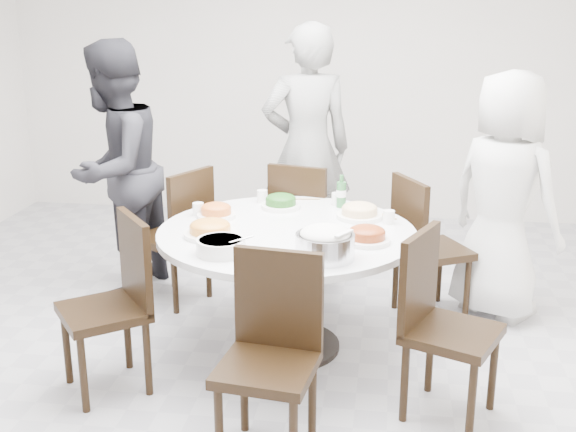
# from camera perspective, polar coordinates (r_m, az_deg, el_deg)

# --- Properties ---
(floor) EXTENTS (6.00, 6.00, 0.01)m
(floor) POSITION_cam_1_polar(r_m,az_deg,el_deg) (4.35, -1.07, -11.11)
(floor) COLOR #A6A6AA
(floor) RESTS_ON ground
(wall_back) EXTENTS (6.00, 0.01, 2.80)m
(wall_back) POSITION_cam_1_polar(r_m,az_deg,el_deg) (6.85, 2.95, 11.49)
(wall_back) COLOR silver
(wall_back) RESTS_ON ground
(dining_table) EXTENTS (1.50, 1.50, 0.75)m
(dining_table) POSITION_cam_1_polar(r_m,az_deg,el_deg) (4.31, -0.09, -5.87)
(dining_table) COLOR white
(dining_table) RESTS_ON floor
(chair_ne) EXTENTS (0.57, 0.57, 0.95)m
(chair_ne) POSITION_cam_1_polar(r_m,az_deg,el_deg) (4.81, 11.37, -2.44)
(chair_ne) COLOR black
(chair_ne) RESTS_ON floor
(chair_n) EXTENTS (0.51, 0.51, 0.95)m
(chair_n) POSITION_cam_1_polar(r_m,az_deg,el_deg) (5.17, 1.45, -0.74)
(chair_n) COLOR black
(chair_n) RESTS_ON floor
(chair_nw) EXTENTS (0.56, 0.56, 0.95)m
(chair_nw) POSITION_cam_1_polar(r_m,az_deg,el_deg) (5.02, -9.13, -1.50)
(chair_nw) COLOR black
(chair_nw) RESTS_ON floor
(chair_sw) EXTENTS (0.59, 0.59, 0.95)m
(chair_sw) POSITION_cam_1_polar(r_m,az_deg,el_deg) (3.95, -14.42, -7.04)
(chair_sw) COLOR black
(chair_sw) RESTS_ON floor
(chair_s) EXTENTS (0.47, 0.47, 0.95)m
(chair_s) POSITION_cam_1_polar(r_m,az_deg,el_deg) (3.28, -1.69, -11.58)
(chair_s) COLOR black
(chair_s) RESTS_ON floor
(chair_se) EXTENTS (0.55, 0.55, 0.95)m
(chair_se) POSITION_cam_1_polar(r_m,az_deg,el_deg) (3.68, 12.89, -8.73)
(chair_se) COLOR black
(chair_se) RESTS_ON floor
(diner_right) EXTENTS (0.94, 0.91, 1.62)m
(diner_right) POSITION_cam_1_polar(r_m,az_deg,el_deg) (4.85, 16.70, 1.48)
(diner_right) COLOR silver
(diner_right) RESTS_ON floor
(diner_middle) EXTENTS (0.79, 0.64, 1.88)m
(diner_middle) POSITION_cam_1_polar(r_m,az_deg,el_deg) (5.48, 1.50, 5.29)
(diner_middle) COLOR black
(diner_middle) RESTS_ON floor
(diner_left) EXTENTS (0.80, 0.96, 1.78)m
(diner_left) POSITION_cam_1_polar(r_m,az_deg,el_deg) (5.14, -13.57, 3.49)
(diner_left) COLOR black
(diner_left) RESTS_ON floor
(dish_greens) EXTENTS (0.25, 0.25, 0.06)m
(dish_greens) POSITION_cam_1_polar(r_m,az_deg,el_deg) (4.60, -0.58, 1.01)
(dish_greens) COLOR white
(dish_greens) RESTS_ON dining_table
(dish_pale) EXTENTS (0.28, 0.28, 0.07)m
(dish_pale) POSITION_cam_1_polar(r_m,az_deg,el_deg) (4.41, 5.67, 0.30)
(dish_pale) COLOR white
(dish_pale) RESTS_ON dining_table
(dish_orange) EXTENTS (0.24, 0.24, 0.06)m
(dish_orange) POSITION_cam_1_polar(r_m,az_deg,el_deg) (4.42, -5.69, 0.27)
(dish_orange) COLOR white
(dish_orange) RESTS_ON dining_table
(dish_redbrown) EXTENTS (0.26, 0.26, 0.07)m
(dish_redbrown) POSITION_cam_1_polar(r_m,az_deg,el_deg) (3.98, 6.24, -1.64)
(dish_redbrown) COLOR white
(dish_redbrown) RESTS_ON dining_table
(dish_tofu) EXTENTS (0.30, 0.30, 0.08)m
(dish_tofu) POSITION_cam_1_polar(r_m,az_deg,el_deg) (4.08, -6.17, -1.09)
(dish_tofu) COLOR white
(dish_tofu) RESTS_ON dining_table
(rice_bowl) EXTENTS (0.31, 0.31, 0.13)m
(rice_bowl) POSITION_cam_1_polar(r_m,az_deg,el_deg) (3.71, 2.94, -2.41)
(rice_bowl) COLOR silver
(rice_bowl) RESTS_ON dining_table
(soup_bowl) EXTENTS (0.26, 0.26, 0.08)m
(soup_bowl) POSITION_cam_1_polar(r_m,az_deg,el_deg) (3.80, -5.32, -2.41)
(soup_bowl) COLOR white
(soup_bowl) RESTS_ON dining_table
(beverage_bottle) EXTENTS (0.06, 0.06, 0.21)m
(beverage_bottle) POSITION_cam_1_polar(r_m,az_deg,el_deg) (4.62, 4.24, 1.97)
(beverage_bottle) COLOR #286531
(beverage_bottle) RESTS_ON dining_table
(tea_cups) EXTENTS (0.07, 0.07, 0.08)m
(tea_cups) POSITION_cam_1_polar(r_m,az_deg,el_deg) (4.76, 1.24, 1.66)
(tea_cups) COLOR white
(tea_cups) RESTS_ON dining_table
(chopsticks) EXTENTS (0.24, 0.04, 0.01)m
(chopsticks) POSITION_cam_1_polar(r_m,az_deg,el_deg) (4.77, 0.83, 1.26)
(chopsticks) COLOR tan
(chopsticks) RESTS_ON dining_table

